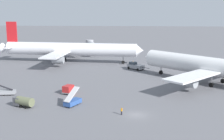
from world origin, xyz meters
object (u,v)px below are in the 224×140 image
Objects in this scene: gse_belt_loader_portside at (7,92)px; pushback_tug at (135,66)px; airliner_being_pushed at (210,67)px; gse_fuel_bowser_stubby at (23,101)px; ground_crew_marshaller_foreground at (122,111)px; jet_bridge at (92,45)px; airliner_at_gate_left at (69,49)px; gse_stair_truck_yellow at (73,101)px; gse_container_dolly_flat at (68,89)px.

pushback_tug is at bearing 46.70° from gse_belt_loader_portside.
airliner_being_pushed is 52.97m from gse_fuel_bowser_stubby.
gse_belt_loader_portside reaches higher than pushback_tug.
ground_crew_marshaller_foreground is 0.08× the size of jet_bridge.
airliner_at_gate_left is at bearing 110.85° from ground_crew_marshaller_foreground.
gse_stair_truck_yellow is (18.25, -7.48, 0.20)m from gse_belt_loader_portside.
gse_belt_loader_portside is 71.20m from jet_bridge.
gse_container_dolly_flat is 20.77m from ground_crew_marshaller_foreground.
jet_bridge is at bearing 74.81° from airliner_at_gate_left.
jet_bridge is (5.30, 79.24, 2.95)m from gse_fuel_bowser_stubby.
ground_crew_marshaller_foreground is at bearing -130.99° from airliner_being_pushed.
ground_crew_marshaller_foreground is at bearing -9.32° from gse_fuel_bowser_stubby.
airliner_being_pushed is 41.25m from gse_container_dolly_flat.
airliner_being_pushed is at bearing 15.88° from gse_belt_loader_portside.
gse_container_dolly_flat is (-17.63, -32.76, -0.08)m from pushback_tug.
pushback_tug is 44.88m from gse_stair_truck_yellow.
gse_stair_truck_yellow is 10.97m from gse_fuel_bowser_stubby.
gse_fuel_bowser_stubby is 79.47m from jet_bridge.
airliner_being_pushed is 7.78× the size of gse_belt_loader_portside.
airliner_being_pushed is 56.47m from gse_belt_loader_portside.
airliner_being_pushed is at bearing 18.80° from gse_container_dolly_flat.
airliner_at_gate_left is 56.82m from gse_fuel_bowser_stubby.
ground_crew_marshaller_foreground is at bearing -23.58° from gse_belt_loader_portside.
airliner_being_pushed reaches higher than jet_bridge.
pushback_tug is 2.08× the size of gse_container_dolly_flat.
airliner_at_gate_left is 23.41m from jet_bridge.
airliner_being_pushed is at bearing 49.01° from ground_crew_marshaller_foreground.
gse_stair_truck_yellow is at bearing -85.92° from jet_bridge.
gse_stair_truck_yellow is (-35.91, -22.89, -3.97)m from airliner_being_pushed.
pushback_tug is at bearing 60.04° from gse_fuel_bowser_stubby.
gse_stair_truck_yellow is 12.55m from ground_crew_marshaller_foreground.
airliner_being_pushed is 5.03× the size of pushback_tug.
gse_stair_truck_yellow is at bearing 9.40° from gse_fuel_bowser_stubby.
gse_fuel_bowser_stubby is 0.26× the size of jet_bridge.
airliner_being_pushed reaches higher than gse_container_dolly_flat.
gse_stair_truck_yellow is 1.31× the size of gse_container_dolly_flat.
ground_crew_marshaller_foreground is (22.13, -3.63, -0.52)m from gse_fuel_bowser_stubby.
airliner_being_pushed is 68.51m from jet_bridge.
gse_container_dolly_flat is 0.19× the size of jet_bridge.
gse_fuel_bowser_stubby is at bearing 170.68° from ground_crew_marshaller_foreground.
airliner_being_pushed is at bearing 32.51° from gse_stair_truck_yellow.
gse_stair_truck_yellow is at bearing -147.49° from airliner_being_pushed.
airliner_being_pushed is (47.56, -31.99, -0.36)m from airliner_at_gate_left.
ground_crew_marshaller_foreground is at bearing -25.60° from gse_stair_truck_yellow.
gse_fuel_bowser_stubby is (0.83, -56.67, -4.02)m from airliner_at_gate_left.
gse_container_dolly_flat is at bearing -118.29° from pushback_tug.
pushback_tug is 37.20m from gse_container_dolly_flat.
gse_stair_truck_yellow reaches higher than pushback_tug.
airliner_being_pushed is 37.74m from ground_crew_marshaller_foreground.
airliner_at_gate_left is 56.27m from gse_stair_truck_yellow.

